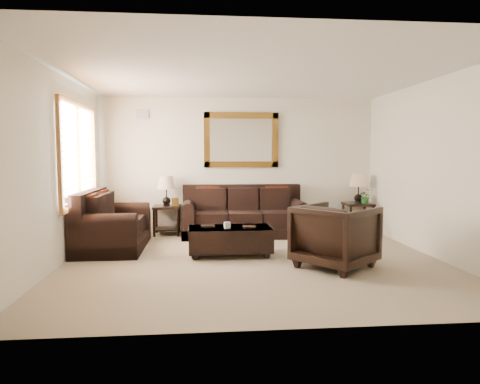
{
  "coord_description": "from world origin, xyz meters",
  "views": [
    {
      "loc": [
        -0.76,
        -6.14,
        1.56
      ],
      "look_at": [
        -0.15,
        0.6,
        0.96
      ],
      "focal_mm": 32.0,
      "sensor_mm": 36.0,
      "label": 1
    }
  ],
  "objects": [
    {
      "name": "room",
      "position": [
        0.0,
        0.0,
        1.35
      ],
      "size": [
        5.51,
        5.01,
        2.71
      ],
      "color": "#827059",
      "rests_on": "ground"
    },
    {
      "name": "window",
      "position": [
        -2.7,
        0.9,
        1.55
      ],
      "size": [
        0.07,
        1.96,
        1.66
      ],
      "color": "white",
      "rests_on": "room"
    },
    {
      "name": "mirror",
      "position": [
        0.05,
        2.47,
        1.85
      ],
      "size": [
        1.5,
        0.06,
        1.1
      ],
      "color": "#44250D",
      "rests_on": "room"
    },
    {
      "name": "air_vent",
      "position": [
        -1.9,
        2.48,
        2.35
      ],
      "size": [
        0.25,
        0.02,
        0.18
      ],
      "primitive_type": "cube",
      "color": "#999999",
      "rests_on": "room"
    },
    {
      "name": "sofa",
      "position": [
        0.05,
        2.04,
        0.35
      ],
      "size": [
        2.34,
        1.01,
        0.96
      ],
      "color": "black",
      "rests_on": "room"
    },
    {
      "name": "loveseat",
      "position": [
        -2.28,
        1.02,
        0.36
      ],
      "size": [
        1.02,
        1.72,
        0.97
      ],
      "rotation": [
        0.0,
        0.0,
        1.57
      ],
      "color": "black",
      "rests_on": "room"
    },
    {
      "name": "end_table_left",
      "position": [
        -1.43,
        2.2,
        0.75
      ],
      "size": [
        0.52,
        0.52,
        1.14
      ],
      "color": "black",
      "rests_on": "room"
    },
    {
      "name": "end_table_right",
      "position": [
        2.4,
        2.19,
        0.77
      ],
      "size": [
        0.53,
        0.53,
        1.18
      ],
      "color": "black",
      "rests_on": "room"
    },
    {
      "name": "coffee_table",
      "position": [
        -0.32,
        0.37,
        0.27
      ],
      "size": [
        1.3,
        0.71,
        0.55
      ],
      "rotation": [
        0.0,
        0.0,
        0.01
      ],
      "color": "black",
      "rests_on": "room"
    },
    {
      "name": "armchair",
      "position": [
        1.08,
        -0.47,
        0.48
      ],
      "size": [
        1.27,
        1.28,
        0.96
      ],
      "primitive_type": "imported",
      "rotation": [
        0.0,
        0.0,
        2.28
      ],
      "color": "black",
      "rests_on": "floor"
    },
    {
      "name": "potted_plant",
      "position": [
        2.52,
        2.1,
        0.7
      ],
      "size": [
        0.27,
        0.3,
        0.23
      ],
      "primitive_type": "imported",
      "rotation": [
        0.0,
        0.0,
        -0.01
      ],
      "color": "#225B1F",
      "rests_on": "end_table_right"
    }
  ]
}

